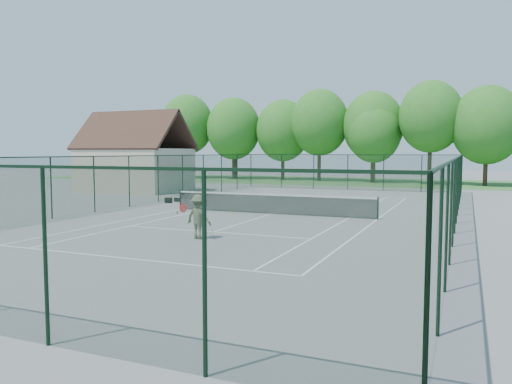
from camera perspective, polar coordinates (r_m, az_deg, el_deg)
ground at (r=26.09m, az=1.72°, el=-2.52°), size 140.00×140.00×0.00m
grass_far at (r=55.03m, az=13.14°, el=1.13°), size 80.00×16.00×0.01m
court_lines at (r=26.09m, az=1.72°, el=-2.51°), size 11.05×23.85×0.01m
tennis_net at (r=26.03m, az=1.72°, el=-1.26°), size 11.08×0.08×1.10m
fence_enclosure at (r=25.95m, az=1.73°, el=0.90°), size 18.05×36.05×3.02m
utility_building at (r=42.54m, az=-13.69°, el=4.32°), size 8.60×6.27×6.63m
tree_line_far at (r=55.00m, az=13.25°, el=7.36°), size 39.40×6.40×9.70m
sports_bag_a at (r=32.10m, az=-9.98°, el=-0.94°), size 0.44×0.27×0.34m
sports_bag_b at (r=32.81m, az=-9.03°, el=-0.89°), size 0.33×0.21×0.25m
tennis_player at (r=18.70m, az=-6.56°, el=-2.82°), size 2.07×0.93×1.66m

